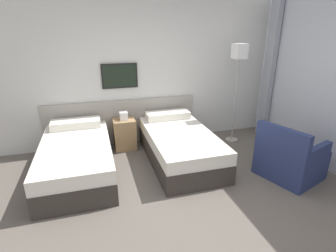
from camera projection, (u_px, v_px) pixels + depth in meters
ground_plane at (193, 207)px, 3.29m from camera, size 16.00×16.00×0.00m
wall_headboard at (148, 75)px, 4.88m from camera, size 10.00×0.10×2.70m
bed_near_door at (77, 158)px, 3.97m from camera, size 1.02×1.93×0.64m
bed_near_window at (179, 145)px, 4.41m from camera, size 1.02×1.93×0.64m
nightstand at (125, 133)px, 4.83m from camera, size 0.39×0.36×0.70m
floor_lamp at (239, 61)px, 4.72m from camera, size 0.24×0.24×1.86m
armchair at (289, 159)px, 3.89m from camera, size 0.96×0.98×0.85m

